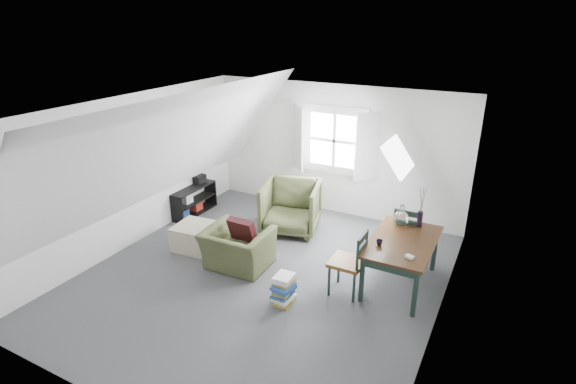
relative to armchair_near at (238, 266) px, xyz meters
The scene contains 24 objects.
floor 0.49m from the armchair_near, ahead, with size 5.50×5.50×0.00m, color #46474B.
ceiling 2.55m from the armchair_near, ahead, with size 5.50×5.50×0.00m, color white.
wall_back 2.99m from the armchair_near, 79.65° to the left, with size 5.00×5.00×0.00m, color white.
wall_front 3.13m from the armchair_near, 80.23° to the right, with size 5.00×5.00×0.00m, color white.
wall_left 2.37m from the armchair_near, behind, with size 5.50×5.50×0.00m, color white.
wall_right 3.24m from the armchair_near, ahead, with size 5.50×5.50×0.00m, color white.
slope_left 2.07m from the armchair_near, behind, with size 5.50×5.50×0.00m, color white.
slope_right 2.70m from the armchair_near, ahead, with size 5.50×5.50×0.00m, color white.
dormer_window 3.01m from the armchair_near, 79.35° to the left, with size 1.71×0.35×1.30m.
skylight 2.95m from the armchair_near, 30.88° to the left, with size 0.55×0.75×0.04m, color white.
armchair_near is the anchor object (origin of this frame).
armchair_far 1.52m from the armchair_near, 84.65° to the left, with size 0.97×1.00×0.91m, color #3F4627.
throw_pillow 0.57m from the armchair_near, 90.00° to the left, with size 0.42×0.12×0.42m, color #370F13.
ottoman 1.01m from the armchair_near, 169.53° to the left, with size 0.62×0.62×0.41m, color tan.
dining_table 2.52m from the armchair_near, 15.57° to the left, with size 0.87×1.44×0.72m.
demijohn 2.60m from the armchair_near, 26.67° to the left, with size 0.23×0.23×0.32m.
vase_twigs 2.86m from the armchair_near, 26.19° to the left, with size 0.08×0.09×0.62m.
cup 2.25m from the armchair_near, ahead, with size 0.09×0.09×0.08m, color black.
paper_box 2.66m from the armchair_near, ahead, with size 0.11×0.07×0.04m, color white.
dining_chair_far 2.68m from the armchair_near, 31.15° to the left, with size 0.44×0.44×0.94m.
dining_chair_near 1.84m from the armchair_near, ahead, with size 0.45×0.45×0.96m.
media_shelf 2.29m from the armchair_near, 146.66° to the left, with size 0.35×1.06×0.54m.
electronics_box 2.53m from the armchair_near, 141.05° to the left, with size 0.17×0.23×0.19m, color black.
magazine_stack 1.21m from the armchair_near, 25.05° to the right, with size 0.31×0.36×0.41m.
Camera 1 is at (3.03, -4.95, 3.66)m, focal length 28.00 mm.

